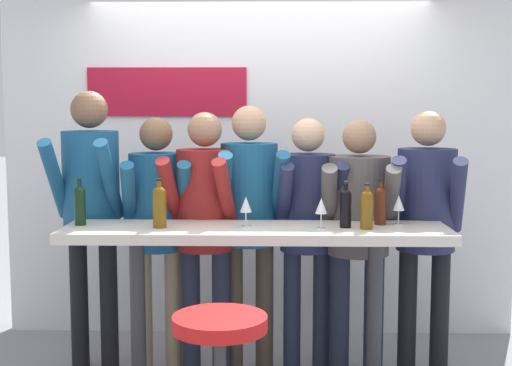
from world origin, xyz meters
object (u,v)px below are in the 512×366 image
object	(u,v)px
person_center_left	(205,213)
wine_glass_0	(399,204)
person_far_left	(91,198)
person_left	(157,215)
bar_stool	(220,365)
person_center	(249,207)
person_right	(358,220)
tasting_table	(256,257)
wine_glass_1	(321,207)
person_far_right	(426,213)
wine_bottle_0	(380,204)
wine_bottle_4	(367,208)
wine_bottle_3	(159,205)
wine_bottle_1	(346,206)
person_center_right	(308,215)
wine_bottle_2	(80,204)
wine_glass_2	(246,205)

from	to	relation	value
person_center_left	wine_glass_0	world-z (taller)	person_center_left
person_center_left	person_far_left	bearing A→B (deg)	-172.14
person_left	wine_glass_0	world-z (taller)	person_left
bar_stool	person_far_left	size ratio (longest dim) A/B	0.40
person_center	person_right	distance (m)	0.71
tasting_table	wine_glass_1	size ratio (longest dim) A/B	12.71
person_far_right	wine_bottle_0	distance (m)	0.47
tasting_table	wine_bottle_4	xyz separation A→B (m)	(0.64, -0.05, 0.30)
person_center_left	wine_bottle_3	bearing A→B (deg)	-104.99
tasting_table	person_center	size ratio (longest dim) A/B	1.29
person_center	person_right	xyz separation A→B (m)	(0.70, -0.09, -0.06)
wine_bottle_0	wine_bottle_1	xyz separation A→B (m)	(-0.22, -0.11, -0.00)
person_center_right	wine_bottle_2	distance (m)	1.45
person_left	person_right	size ratio (longest dim) A/B	1.01
wine_glass_0	person_far_right	bearing A→B (deg)	53.90
person_center	wine_bottle_0	bearing A→B (deg)	-34.51
tasting_table	wine_bottle_3	world-z (taller)	wine_bottle_3
tasting_table	person_center_right	bearing A→B (deg)	57.12
person_center	wine_glass_2	size ratio (longest dim) A/B	9.83
person_center	person_center_right	world-z (taller)	person_center
person_center_right	wine_glass_0	distance (m)	0.67
person_center_right	person_center_left	bearing A→B (deg)	-178.25
person_far_right	wine_bottle_3	xyz separation A→B (m)	(-1.63, -0.45, 0.11)
person_center	wine_bottle_2	world-z (taller)	person_center
person_center_right	wine_glass_2	distance (m)	0.64
wine_bottle_2	wine_glass_0	bearing A→B (deg)	1.60
wine_glass_2	person_center_right	bearing A→B (deg)	51.87
tasting_table	person_center	bearing A→B (deg)	96.00
tasting_table	person_center_left	distance (m)	0.58
person_left	person_center_right	distance (m)	0.98
person_center	wine_bottle_0	xyz separation A→B (m)	(0.79, -0.40, 0.08)
tasting_table	person_far_left	bearing A→B (deg)	156.79
wine_bottle_1	wine_glass_0	xyz separation A→B (m)	(0.32, 0.10, 0.00)
bar_stool	wine_bottle_4	size ratio (longest dim) A/B	2.80
bar_stool	wine_bottle_1	xyz separation A→B (m)	(0.67, 0.79, 0.66)
person_left	wine_bottle_4	distance (m)	1.41
wine_bottle_0	wine_glass_2	bearing A→B (deg)	-173.39
person_center	person_center_right	bearing A→B (deg)	-7.87
person_far_right	wine_glass_0	xyz separation A→B (m)	(-0.23, -0.32, 0.10)
person_far_left	wine_glass_2	bearing A→B (deg)	-19.99
person_left	wine_bottle_3	bearing A→B (deg)	-87.38
person_left	person_right	bearing A→B (deg)	-11.84
person_far_right	wine_glass_2	xyz separation A→B (m)	(-1.13, -0.41, 0.10)
wine_glass_2	wine_bottle_2	bearing A→B (deg)	178.00
wine_bottle_1	person_far_right	bearing A→B (deg)	37.11
person_left	wine_bottle_3	xyz separation A→B (m)	(0.10, -0.53, 0.14)
person_right	wine_glass_1	bearing A→B (deg)	-116.93
wine_bottle_3	wine_glass_2	size ratio (longest dim) A/B	1.62
wine_bottle_0	wine_bottle_3	xyz separation A→B (m)	(-1.29, -0.14, 0.01)
person_center_left	wine_glass_2	bearing A→B (deg)	-44.96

